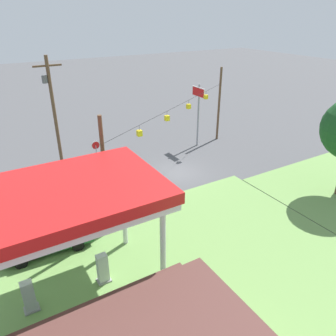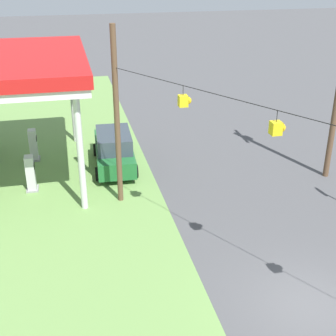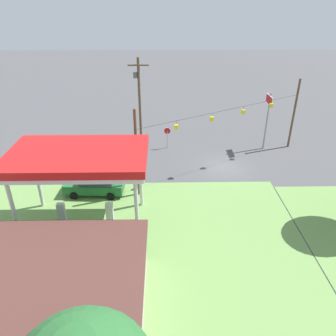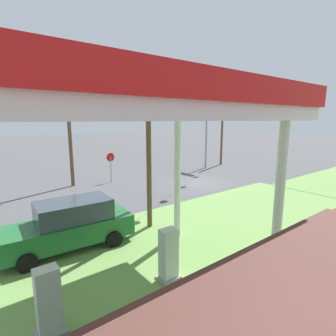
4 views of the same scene
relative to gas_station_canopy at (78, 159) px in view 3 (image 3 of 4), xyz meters
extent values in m
plane|color=#4C4C4F|center=(-12.09, -8.97, -5.53)|extent=(160.00, 160.00, 0.00)
cube|color=#6B934C|center=(2.00, 8.10, -5.51)|extent=(36.00, 28.00, 0.04)
cube|color=silver|center=(0.00, 0.00, -0.19)|extent=(9.44, 5.86, 0.35)
cube|color=red|center=(0.00, 0.00, 0.26)|extent=(9.64, 6.06, 0.55)
cylinder|color=silver|center=(-4.12, -2.33, -2.94)|extent=(0.28, 0.28, 5.16)
cylinder|color=silver|center=(4.12, -2.33, -2.94)|extent=(0.28, 0.28, 5.16)
cylinder|color=silver|center=(-4.12, 2.33, -2.94)|extent=(0.28, 0.28, 5.16)
cylinder|color=silver|center=(4.12, 2.33, -2.94)|extent=(0.28, 0.28, 5.16)
cube|color=#B2A893|center=(0.39, 8.10, -4.00)|extent=(10.39, 7.68, 3.06)
cube|color=#512D28|center=(0.39, 8.10, -2.35)|extent=(10.69, 7.98, 0.24)
cube|color=#512D28|center=(0.39, 3.91, -2.72)|extent=(9.35, 0.70, 0.20)
cube|color=gray|center=(-1.82, 0.00, -5.47)|extent=(0.71, 0.56, 0.12)
cube|color=silver|center=(-1.82, 0.00, -4.59)|extent=(0.55, 0.40, 1.64)
cube|color=black|center=(-1.82, -0.22, -4.26)|extent=(0.39, 0.03, 0.24)
cube|color=gray|center=(1.82, 0.00, -5.47)|extent=(0.71, 0.56, 0.12)
cube|color=silver|center=(1.82, 0.00, -4.59)|extent=(0.55, 0.40, 1.64)
cube|color=black|center=(1.82, -0.22, -4.26)|extent=(0.39, 0.03, 0.24)
cube|color=#1E602D|center=(0.13, -4.15, -4.76)|extent=(5.21, 2.10, 0.85)
cube|color=#333D47|center=(-0.18, -4.14, -3.94)|extent=(2.90, 1.84, 0.80)
cylinder|color=black|center=(1.76, -3.29, -5.19)|extent=(0.69, 0.25, 0.68)
cylinder|color=black|center=(1.67, -5.17, -5.19)|extent=(0.69, 0.25, 0.68)
cylinder|color=black|center=(-1.42, -3.13, -5.19)|extent=(0.69, 0.25, 0.68)
cylinder|color=black|center=(-1.51, -5.02, -5.19)|extent=(0.69, 0.25, 0.68)
cube|color=navy|center=(0.70, 4.15, -4.72)|extent=(4.22, 1.90, 0.94)
cube|color=#333D47|center=(0.95, 4.15, -3.84)|extent=(2.33, 1.73, 0.81)
cylinder|color=black|center=(-0.61, 3.23, -5.19)|extent=(0.68, 0.23, 0.68)
cylinder|color=black|center=(-0.59, 5.12, -5.19)|extent=(0.68, 0.23, 0.68)
cylinder|color=black|center=(1.98, 3.19, -5.19)|extent=(0.68, 0.23, 0.68)
cylinder|color=black|center=(2.01, 5.08, -5.19)|extent=(0.68, 0.23, 0.68)
cylinder|color=#99999E|center=(-6.43, -13.83, -4.48)|extent=(0.08, 0.08, 2.10)
cylinder|color=white|center=(-6.43, -13.83, -3.43)|extent=(0.80, 0.03, 0.80)
cylinder|color=red|center=(-6.43, -13.83, -3.43)|extent=(0.70, 0.03, 0.70)
cylinder|color=gray|center=(-17.41, -13.51, -2.29)|extent=(0.18, 0.18, 6.47)
cube|color=white|center=(-17.31, -13.51, 0.16)|extent=(0.06, 2.03, 0.95)
cube|color=red|center=(-17.31, -13.51, 0.16)|extent=(0.07, 1.91, 0.83)
cylinder|color=brown|center=(-3.44, -14.45, -0.56)|extent=(0.28, 0.28, 9.94)
cube|color=brown|center=(-3.44, -14.45, 3.62)|extent=(2.20, 0.14, 0.14)
cylinder|color=#59595B|center=(-3.09, -14.45, 2.62)|extent=(0.44, 0.44, 0.60)
cylinder|color=brown|center=(-20.44, -13.97, -1.62)|extent=(0.24, 0.24, 7.81)
cylinder|color=brown|center=(-3.74, -3.97, -1.62)|extent=(0.24, 0.24, 7.81)
cylinder|color=black|center=(-12.09, -8.97, 0.57)|extent=(16.71, 10.02, 0.02)
cylinder|color=black|center=(-17.10, -11.97, 0.39)|extent=(0.02, 0.02, 0.35)
cube|color=yellow|center=(-17.10, -11.97, 0.02)|extent=(0.32, 0.32, 0.40)
sphere|color=yellow|center=(-17.10, -12.14, 0.02)|extent=(0.28, 0.28, 0.28)
cylinder|color=black|center=(-13.76, -9.97, 0.39)|extent=(0.02, 0.02, 0.35)
cube|color=yellow|center=(-13.76, -9.97, 0.02)|extent=(0.32, 0.32, 0.40)
sphere|color=red|center=(-13.76, -10.14, 0.02)|extent=(0.28, 0.28, 0.28)
cylinder|color=black|center=(-10.42, -7.97, 0.39)|extent=(0.02, 0.02, 0.35)
cube|color=yellow|center=(-10.42, -7.97, 0.02)|extent=(0.32, 0.32, 0.40)
sphere|color=yellow|center=(-10.42, -8.14, 0.02)|extent=(0.28, 0.28, 0.28)
cylinder|color=black|center=(-7.08, -5.97, 0.39)|extent=(0.02, 0.02, 0.35)
cube|color=yellow|center=(-7.08, -5.97, 0.02)|extent=(0.32, 0.32, 0.40)
sphere|color=yellow|center=(-7.08, -6.14, 0.02)|extent=(0.28, 0.28, 0.28)
camera|label=1|loc=(1.92, 12.98, 7.46)|focal=35.00mm
camera|label=2|loc=(-22.53, -1.93, 4.78)|focal=50.00mm
camera|label=3|loc=(-5.91, 20.51, 10.09)|focal=35.00mm
camera|label=4|loc=(2.97, 6.17, -0.34)|focal=28.00mm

